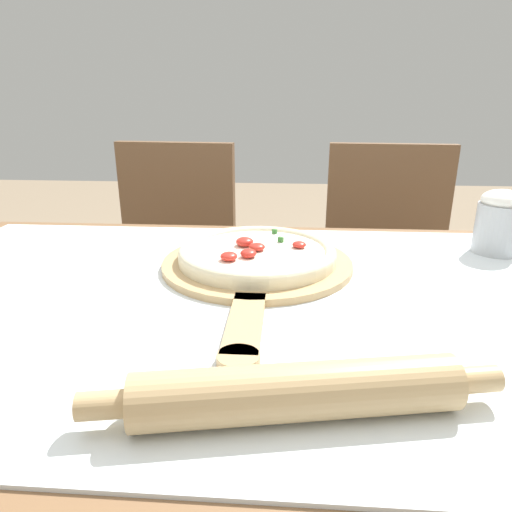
# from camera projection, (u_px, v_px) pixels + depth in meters

# --- Properties ---
(dining_table) EXTENTS (1.24, 0.81, 0.74)m
(dining_table) POSITION_uv_depth(u_px,v_px,m) (237.00, 366.00, 0.73)
(dining_table) COLOR brown
(dining_table) RESTS_ON ground_plane
(towel_cloth) EXTENTS (1.16, 0.73, 0.00)m
(towel_cloth) POSITION_uv_depth(u_px,v_px,m) (236.00, 297.00, 0.69)
(towel_cloth) COLOR silver
(towel_cloth) RESTS_ON dining_table
(pizza_peel) EXTENTS (0.33, 0.50, 0.01)m
(pizza_peel) POSITION_uv_depth(u_px,v_px,m) (256.00, 267.00, 0.78)
(pizza_peel) COLOR tan
(pizza_peel) RESTS_ON towel_cloth
(pizza) EXTENTS (0.28, 0.28, 0.03)m
(pizza) POSITION_uv_depth(u_px,v_px,m) (257.00, 253.00, 0.80)
(pizza) COLOR beige
(pizza) RESTS_ON pizza_peel
(rolling_pin) EXTENTS (0.39, 0.11, 0.05)m
(rolling_pin) POSITION_uv_depth(u_px,v_px,m) (297.00, 392.00, 0.42)
(rolling_pin) COLOR tan
(rolling_pin) RESTS_ON towel_cloth
(chair_left) EXTENTS (0.43, 0.43, 0.89)m
(chair_left) POSITION_uv_depth(u_px,v_px,m) (172.00, 265.00, 1.46)
(chair_left) COLOR brown
(chair_left) RESTS_ON ground_plane
(chair_right) EXTENTS (0.43, 0.43, 0.89)m
(chair_right) POSITION_uv_depth(u_px,v_px,m) (386.00, 270.00, 1.42)
(chair_right) COLOR brown
(chair_right) RESTS_ON ground_plane
(flour_cup) EXTENTS (0.08, 0.08, 0.12)m
(flour_cup) POSITION_uv_depth(u_px,v_px,m) (499.00, 221.00, 0.86)
(flour_cup) COLOR #B2B7BC
(flour_cup) RESTS_ON towel_cloth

